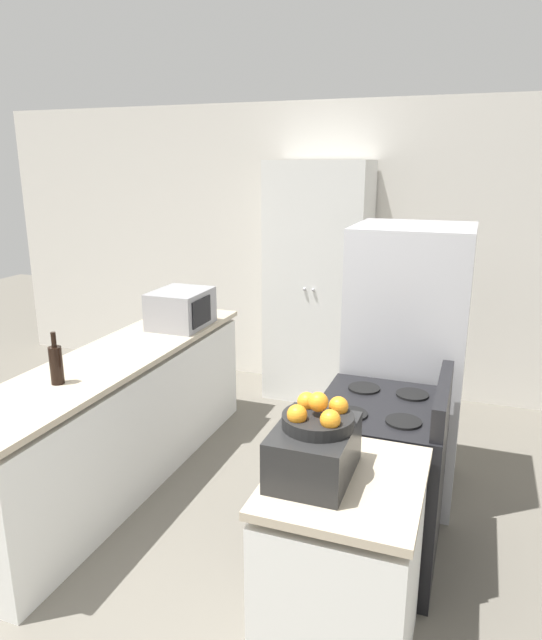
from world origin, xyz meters
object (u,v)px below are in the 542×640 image
(refrigerator, at_px, (406,363))
(microwave, at_px, (181,309))
(pantry_cabinet, at_px, (318,283))
(fruit_bowl, at_px, (318,416))
(wine_bottle, at_px, (56,364))
(stove, at_px, (378,481))
(toaster_oven, at_px, (313,451))

(refrigerator, bearing_deg, microwave, 173.81)
(pantry_cabinet, bearing_deg, fruit_bowl, -74.51)
(wine_bottle, bearing_deg, pantry_cabinet, 71.09)
(pantry_cabinet, xyz_separation_m, wine_bottle, (-0.82, -2.41, -0.05))
(pantry_cabinet, relative_size, stove, 2.00)
(stove, xyz_separation_m, refrigerator, (0.02, 0.75, 0.41))
(toaster_oven, bearing_deg, pantry_cabinet, 105.21)
(fruit_bowl, bearing_deg, wine_bottle, 164.97)
(stove, relative_size, refrigerator, 0.61)
(pantry_cabinet, relative_size, microwave, 4.56)
(stove, bearing_deg, refrigerator, 88.14)
(microwave, relative_size, wine_bottle, 1.54)
(wine_bottle, bearing_deg, stove, 10.67)
(pantry_cabinet, height_order, toaster_oven, pantry_cabinet)
(microwave, distance_m, wine_bottle, 1.26)
(wine_bottle, bearing_deg, microwave, 86.12)
(pantry_cabinet, distance_m, wine_bottle, 2.54)
(pantry_cabinet, bearing_deg, microwave, -122.81)
(refrigerator, distance_m, fruit_bowl, 1.54)
(wine_bottle, distance_m, fruit_bowl, 1.67)
(stove, distance_m, fruit_bowl, 1.03)
(stove, xyz_separation_m, wine_bottle, (-1.74, -0.33, 0.55))
(stove, xyz_separation_m, toaster_oven, (-0.15, -0.77, 0.54))
(toaster_oven, relative_size, fruit_bowl, 1.46)
(pantry_cabinet, relative_size, fruit_bowl, 7.52)
(pantry_cabinet, bearing_deg, toaster_oven, -74.79)
(refrigerator, bearing_deg, toaster_oven, -96.39)
(microwave, relative_size, fruit_bowl, 1.65)
(fruit_bowl, bearing_deg, refrigerator, 84.06)
(refrigerator, bearing_deg, pantry_cabinet, 125.41)
(pantry_cabinet, bearing_deg, stove, -66.12)
(microwave, xyz_separation_m, wine_bottle, (-0.09, -1.26, -0.02))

